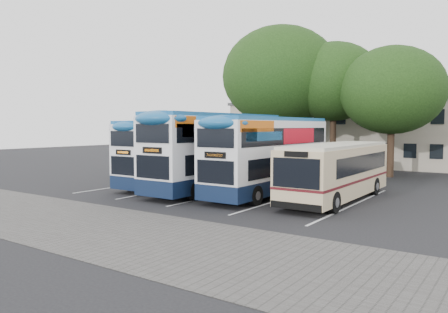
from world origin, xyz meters
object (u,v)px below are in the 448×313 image
object	(u,v)px
bus_single	(338,168)
bus_dd_left	(182,150)
tree_left	(281,76)
tree_right	(392,90)
bus_dd_right	(270,152)
tree_mid	(334,82)
bus_dd_mid	(217,148)

from	to	relation	value
bus_single	bus_dd_left	bearing A→B (deg)	-178.93
tree_left	tree_right	size ratio (longest dim) A/B	1.27
tree_right	bus_dd_right	xyz separation A→B (m)	(-3.32, -12.26, -4.02)
tree_left	bus_dd_left	distance (m)	13.54
bus_dd_right	tree_left	bearing A→B (deg)	115.11
tree_right	bus_single	bearing A→B (deg)	-88.09
tree_mid	bus_single	bearing A→B (deg)	-68.20
tree_right	bus_dd_mid	world-z (taller)	tree_right
bus_dd_mid	bus_dd_left	bearing A→B (deg)	171.48
bus_dd_left	bus_single	distance (m)	10.11
bus_dd_left	bus_dd_right	size ratio (longest dim) A/B	0.96
tree_left	tree_mid	distance (m)	4.48
bus_dd_left	bus_dd_mid	bearing A→B (deg)	-8.52
tree_right	bus_dd_left	bearing A→B (deg)	-128.60
tree_right	bus_dd_right	size ratio (longest dim) A/B	0.94
bus_dd_mid	bus_single	bearing A→B (deg)	5.33
bus_dd_right	bus_single	size ratio (longest dim) A/B	1.06
bus_dd_left	bus_dd_mid	distance (m)	3.14
bus_dd_right	bus_single	distance (m)	3.80
tree_mid	bus_dd_left	size ratio (longest dim) A/B	1.08
bus_dd_mid	bus_dd_right	bearing A→B (deg)	6.05
tree_left	bus_dd_mid	world-z (taller)	tree_left
bus_dd_mid	tree_left	bearing A→B (deg)	101.24
tree_mid	tree_right	size ratio (longest dim) A/B	1.10
bus_single	bus_dd_right	bearing A→B (deg)	-175.30
bus_dd_mid	bus_single	world-z (taller)	bus_dd_mid
bus_dd_mid	bus_single	size ratio (longest dim) A/B	1.12
tree_left	bus_dd_left	world-z (taller)	tree_left
bus_dd_mid	bus_single	xyz separation A→B (m)	(6.99, 0.65, -0.84)
tree_mid	bus_dd_mid	distance (m)	14.55
tree_mid	tree_left	bearing A→B (deg)	-168.55
tree_left	bus_dd_left	size ratio (longest dim) A/B	1.26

